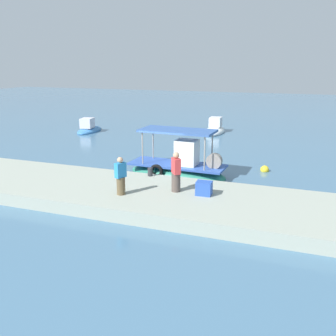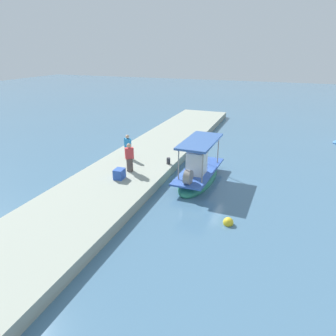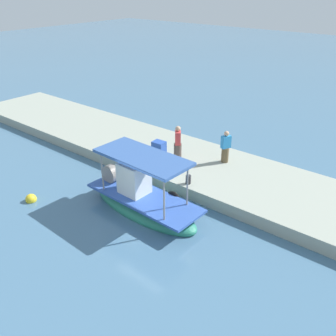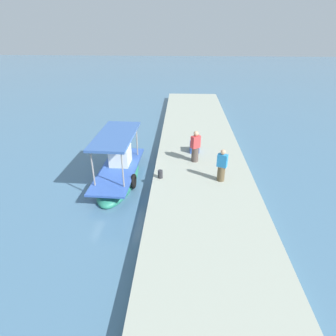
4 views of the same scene
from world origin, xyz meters
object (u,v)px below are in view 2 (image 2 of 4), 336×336
object	(u,v)px
mooring_bollard	(168,161)
cargo_crate	(119,174)
marker_buoy	(228,222)
main_fishing_boat	(198,174)
fisherman_near_bollard	(128,148)
fisherman_by_crate	(130,159)

from	to	relation	value
mooring_bollard	cargo_crate	bearing A→B (deg)	-29.06
mooring_bollard	marker_buoy	world-z (taller)	mooring_bollard
main_fishing_boat	marker_buoy	bearing A→B (deg)	31.32
mooring_bollard	main_fishing_boat	bearing A→B (deg)	71.20
fisherman_near_bollard	mooring_bollard	bearing A→B (deg)	88.21
main_fishing_boat	marker_buoy	world-z (taller)	main_fishing_boat
main_fishing_boat	fisherman_by_crate	bearing A→B (deg)	-73.06
main_fishing_boat	cargo_crate	world-z (taller)	main_fishing_boat
fisherman_near_bollard	main_fishing_boat	bearing A→B (deg)	80.70
fisherman_by_crate	marker_buoy	world-z (taller)	fisherman_by_crate
fisherman_near_bollard	mooring_bollard	size ratio (longest dim) A/B	4.00
marker_buoy	mooring_bollard	bearing A→B (deg)	-136.25
marker_buoy	main_fishing_boat	bearing A→B (deg)	-148.68
fisherman_by_crate	mooring_bollard	distance (m)	2.68
fisherman_near_bollard	fisherman_by_crate	world-z (taller)	fisherman_by_crate
cargo_crate	main_fishing_boat	bearing A→B (deg)	121.71
marker_buoy	fisherman_by_crate	bearing A→B (deg)	-114.95
main_fishing_boat	marker_buoy	xyz separation A→B (m)	(4.23, 2.57, -0.38)
fisherman_near_bollard	fisherman_by_crate	distance (m)	2.35
fisherman_near_bollard	marker_buoy	size ratio (longest dim) A/B	3.38
mooring_bollard	cargo_crate	xyz separation A→B (m)	(3.19, -1.77, 0.09)
main_fishing_boat	mooring_bollard	distance (m)	2.33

